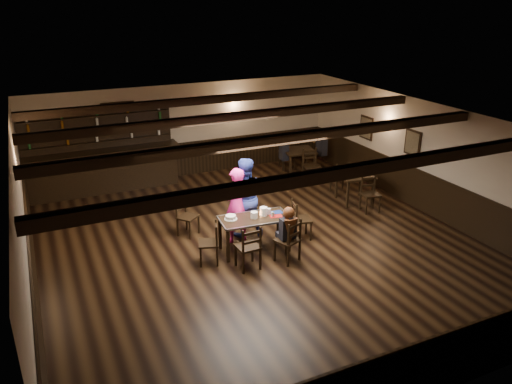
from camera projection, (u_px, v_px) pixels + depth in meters
name	position (u px, v px, depth m)	size (l,w,h in m)	color
ground	(259.00, 243.00, 10.84)	(10.00, 10.00, 0.00)	black
room_shell	(259.00, 167.00, 10.23)	(9.02, 10.02, 2.71)	#B8AB98
dining_table	(254.00, 222.00, 10.32)	(1.51, 0.86, 0.75)	black
chair_near_left	(250.00, 245.00, 9.62)	(0.45, 0.43, 0.93)	black
chair_near_right	(291.00, 238.00, 9.90)	(0.55, 0.54, 0.92)	black
chair_end_left	(212.00, 240.00, 9.90)	(0.49, 0.51, 0.87)	black
chair_end_right	(298.00, 217.00, 10.90)	(0.48, 0.50, 0.89)	black
chair_far_pushed	(185.00, 213.00, 11.09)	(0.56, 0.56, 0.87)	black
woman_pink	(236.00, 205.00, 10.66)	(0.61, 0.40, 1.68)	#F63AA7
man_blue	(244.00, 197.00, 10.92)	(0.88, 0.68, 1.80)	navy
seated_person	(288.00, 225.00, 9.84)	(0.31, 0.46, 0.75)	black
cake	(231.00, 217.00, 10.20)	(0.27, 0.27, 0.09)	white
plate_stack_a	(254.00, 215.00, 10.25)	(0.15, 0.15, 0.14)	white
plate_stack_b	(264.00, 211.00, 10.36)	(0.16, 0.16, 0.18)	white
tea_light	(256.00, 215.00, 10.34)	(0.05, 0.05, 0.06)	#A5A8AD
salt_shaker	(272.00, 214.00, 10.33)	(0.04, 0.04, 0.10)	silver
pepper_shaker	(273.00, 215.00, 10.30)	(0.04, 0.04, 0.10)	#A5A8AD
drink_glass	(269.00, 211.00, 10.44)	(0.08, 0.08, 0.12)	silver
menu_red	(276.00, 216.00, 10.36)	(0.26, 0.18, 0.00)	maroon
menu_blue	(276.00, 212.00, 10.53)	(0.28, 0.19, 0.00)	#102152
bar_counter	(103.00, 165.00, 13.57)	(4.17, 0.70, 2.20)	black
back_table_a	(355.00, 178.00, 12.80)	(0.97, 0.97, 0.75)	black
back_table_b	(299.00, 153.00, 14.82)	(1.06, 1.06, 0.75)	black
bg_patron_left	(284.00, 148.00, 14.73)	(0.25, 0.36, 0.70)	black
bg_patron_right	(322.00, 143.00, 15.17)	(0.21, 0.35, 0.72)	black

